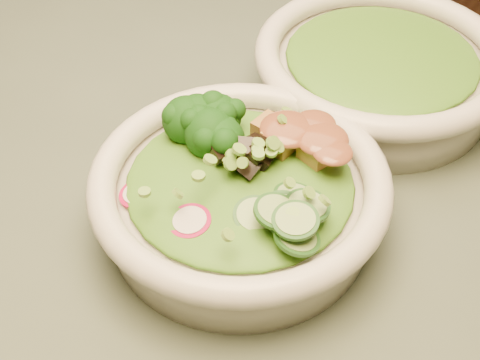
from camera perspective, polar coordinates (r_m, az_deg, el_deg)
The scene contains 11 objects.
salad_bowl at distance 0.52m, azimuth -0.00°, elevation -1.42°, with size 0.23×0.23×0.06m.
side_bowl at distance 0.66m, azimuth 11.83°, elevation 9.11°, with size 0.24×0.24×0.06m.
lettuce_bed at distance 0.50m, azimuth 0.00°, elevation 0.08°, with size 0.17×0.17×0.02m, color #2C6114.
side_lettuce at distance 0.65m, azimuth 12.07°, elevation 10.43°, with size 0.16×0.16×0.02m, color #2C6114.
broccoli_florets at distance 0.53m, azimuth -3.23°, elevation 4.45°, with size 0.07×0.06×0.04m, color black, non-canonical shape.
radish_slices at distance 0.48m, azimuth -5.61°, elevation -2.37°, with size 0.09×0.03×0.02m, color #9E0C3C, non-canonical shape.
cucumber_slices at distance 0.46m, azimuth 3.49°, elevation -3.25°, with size 0.06×0.06×0.03m, color #8BAE60, non-canonical shape.
mushroom_heap at distance 0.50m, azimuth 1.02°, elevation 1.43°, with size 0.06×0.06×0.03m, color black, non-canonical shape.
tofu_cubes at distance 0.52m, azimuth 5.17°, elevation 2.92°, with size 0.08×0.05×0.03m, color olive, non-canonical shape.
peanut_sauce at distance 0.51m, azimuth 5.25°, elevation 3.85°, with size 0.06×0.05×0.01m, color brown.
scallion_garnish at distance 0.49m, azimuth 0.00°, elevation 1.72°, with size 0.16×0.16×0.02m, color #6B9C37, non-canonical shape.
Camera 1 is at (0.05, -0.23, 1.16)m, focal length 50.00 mm.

